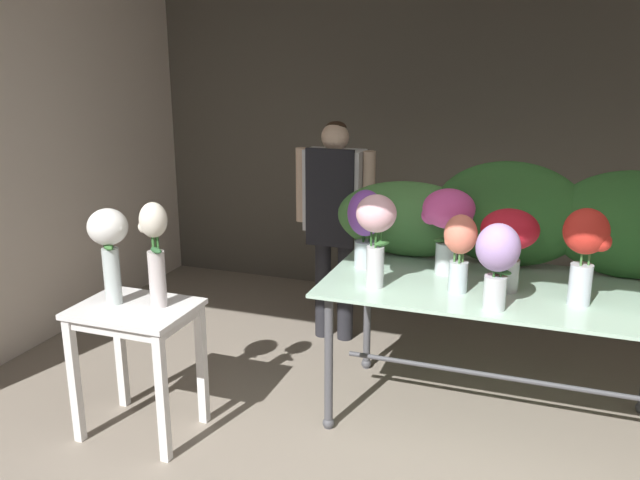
{
  "coord_description": "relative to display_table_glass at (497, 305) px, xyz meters",
  "views": [
    {
      "loc": [
        0.69,
        -1.86,
        2.12
      ],
      "look_at": [
        -0.47,
        1.38,
        1.14
      ],
      "focal_mm": 36.73,
      "sensor_mm": 36.0,
      "label": 1
    }
  ],
  "objects": [
    {
      "name": "ground_plane",
      "position": [
        -0.46,
        0.13,
        -0.74
      ],
      "size": [
        8.34,
        8.34,
        0.0
      ],
      "primitive_type": "plane",
      "color": "gray"
    },
    {
      "name": "wall_back",
      "position": [
        -0.46,
        2.03,
        0.65
      ],
      "size": [
        5.81,
        0.12,
        2.78
      ],
      "primitive_type": "cube",
      "color": "#5B564C",
      "rests_on": "ground"
    },
    {
      "name": "wall_left",
      "position": [
        -3.37,
        0.13,
        0.65
      ],
      "size": [
        0.12,
        3.91,
        2.78
      ],
      "primitive_type": "cube",
      "color": "beige",
      "rests_on": "ground"
    },
    {
      "name": "display_table_glass",
      "position": [
        0.0,
        0.0,
        0.0
      ],
      "size": [
        1.95,
        1.01,
        0.86
      ],
      "color": "#AFD5BB",
      "rests_on": "ground"
    },
    {
      "name": "side_table_white",
      "position": [
        -1.88,
        -0.8,
        -0.09
      ],
      "size": [
        0.65,
        0.5,
        0.78
      ],
      "color": "white",
      "rests_on": "ground"
    },
    {
      "name": "florist",
      "position": [
        -1.26,
        0.82,
        0.29
      ],
      "size": [
        0.6,
        0.24,
        1.66
      ],
      "color": "#232328",
      "rests_on": "ground"
    },
    {
      "name": "foliage_backdrop",
      "position": [
        0.06,
        0.39,
        0.42
      ],
      "size": [
        2.23,
        0.26,
        0.65
      ],
      "color": "#477F3D",
      "rests_on": "display_table_glass"
    },
    {
      "name": "vase_fuchsia_dahlias",
      "position": [
        -0.32,
        0.12,
        0.46
      ],
      "size": [
        0.31,
        0.31,
        0.51
      ],
      "color": "silver",
      "rests_on": "display_table_glass"
    },
    {
      "name": "vase_scarlet_carnations",
      "position": [
        0.42,
        -0.15,
        0.44
      ],
      "size": [
        0.24,
        0.23,
        0.51
      ],
      "color": "silver",
      "rests_on": "display_table_glass"
    },
    {
      "name": "vase_violet_roses",
      "position": [
        -0.81,
        0.08,
        0.4
      ],
      "size": [
        0.23,
        0.22,
        0.48
      ],
      "color": "silver",
      "rests_on": "display_table_glass"
    },
    {
      "name": "vase_lilac_freesia",
      "position": [
        0.01,
        -0.37,
        0.4
      ],
      "size": [
        0.22,
        0.22,
        0.45
      ],
      "color": "silver",
      "rests_on": "display_table_glass"
    },
    {
      "name": "vase_blush_anemones",
      "position": [
        -0.66,
        -0.26,
        0.46
      ],
      "size": [
        0.22,
        0.22,
        0.53
      ],
      "color": "silver",
      "rests_on": "display_table_glass"
    },
    {
      "name": "vase_coral_snapdragons",
      "position": [
        -0.21,
        -0.18,
        0.38
      ],
      "size": [
        0.18,
        0.18,
        0.44
      ],
      "color": "silver",
      "rests_on": "display_table_glass"
    },
    {
      "name": "vase_crimson_hydrangea",
      "position": [
        0.04,
        -0.07,
        0.42
      ],
      "size": [
        0.31,
        0.31,
        0.46
      ],
      "color": "silver",
      "rests_on": "display_table_glass"
    },
    {
      "name": "vase_white_roses_tall",
      "position": [
        -2.01,
        -0.8,
        0.39
      ],
      "size": [
        0.22,
        0.22,
        0.54
      ],
      "color": "silver",
      "rests_on": "side_table_white"
    },
    {
      "name": "vase_cream_lisianthus_tall",
      "position": [
        -1.75,
        -0.75,
        0.37
      ],
      "size": [
        0.17,
        0.16,
        0.59
      ],
      "color": "silver",
      "rests_on": "side_table_white"
    }
  ]
}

